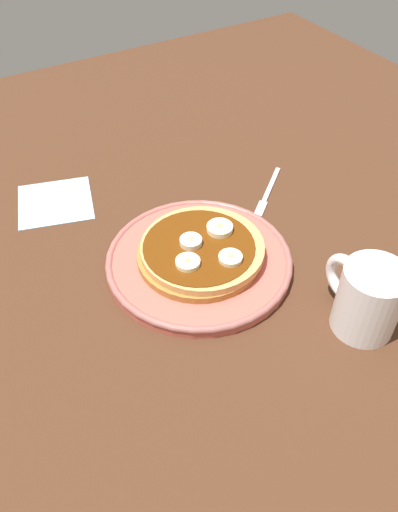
{
  "coord_description": "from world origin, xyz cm",
  "views": [
    {
      "loc": [
        -42.38,
        25.01,
        49.09
      ],
      "look_at": [
        0.0,
        0.0,
        1.71
      ],
      "focal_mm": 36.4,
      "sensor_mm": 36.0,
      "label": 1
    }
  ],
  "objects_px": {
    "napkin": "(55,202)",
    "banana_slice_3": "(188,263)",
    "plate": "(199,260)",
    "banana_slice_0": "(191,242)",
    "banana_slice_1": "(230,258)",
    "pancake_stack": "(201,252)",
    "banana_slice_2": "(220,229)",
    "coffee_mug": "(367,297)",
    "fork": "(267,193)"
  },
  "relations": [
    {
      "from": "fork",
      "to": "banana_slice_1",
      "type": "bearing_deg",
      "value": 129.3
    },
    {
      "from": "banana_slice_0",
      "to": "pancake_stack",
      "type": "bearing_deg",
      "value": -136.02
    },
    {
      "from": "banana_slice_1",
      "to": "fork",
      "type": "relative_size",
      "value": 0.29
    },
    {
      "from": "plate",
      "to": "banana_slice_0",
      "type": "height_order",
      "value": "banana_slice_0"
    },
    {
      "from": "fork",
      "to": "banana_slice_3",
      "type": "bearing_deg",
      "value": 117.17
    },
    {
      "from": "banana_slice_2",
      "to": "coffee_mug",
      "type": "xyz_separation_m",
      "value": [
        -0.19,
        -0.08,
        0.01
      ]
    },
    {
      "from": "plate",
      "to": "coffee_mug",
      "type": "bearing_deg",
      "value": -147.52
    },
    {
      "from": "banana_slice_2",
      "to": "coffee_mug",
      "type": "distance_m",
      "value": 0.21
    },
    {
      "from": "banana_slice_0",
      "to": "banana_slice_2",
      "type": "bearing_deg",
      "value": -85.91
    },
    {
      "from": "banana_slice_0",
      "to": "banana_slice_1",
      "type": "xyz_separation_m",
      "value": [
        -0.05,
        -0.03,
        -0.0
      ]
    },
    {
      "from": "banana_slice_2",
      "to": "napkin",
      "type": "relative_size",
      "value": 0.32
    },
    {
      "from": "plate",
      "to": "banana_slice_1",
      "type": "bearing_deg",
      "value": -153.41
    },
    {
      "from": "banana_slice_1",
      "to": "banana_slice_2",
      "type": "bearing_deg",
      "value": -18.55
    },
    {
      "from": "fork",
      "to": "coffee_mug",
      "type": "bearing_deg",
      "value": 168.17
    },
    {
      "from": "plate",
      "to": "banana_slice_0",
      "type": "distance_m",
      "value": 0.03
    },
    {
      "from": "banana_slice_1",
      "to": "fork",
      "type": "bearing_deg",
      "value": -50.7
    },
    {
      "from": "banana_slice_1",
      "to": "fork",
      "type": "distance_m",
      "value": 0.2
    },
    {
      "from": "banana_slice_3",
      "to": "plate",
      "type": "bearing_deg",
      "value": -52.93
    },
    {
      "from": "plate",
      "to": "banana_slice_2",
      "type": "bearing_deg",
      "value": -73.08
    },
    {
      "from": "banana_slice_1",
      "to": "banana_slice_3",
      "type": "relative_size",
      "value": 0.98
    },
    {
      "from": "banana_slice_0",
      "to": "napkin",
      "type": "bearing_deg",
      "value": 27.25
    },
    {
      "from": "pancake_stack",
      "to": "fork",
      "type": "relative_size",
      "value": 1.58
    },
    {
      "from": "banana_slice_1",
      "to": "napkin",
      "type": "relative_size",
      "value": 0.28
    },
    {
      "from": "banana_slice_2",
      "to": "fork",
      "type": "height_order",
      "value": "banana_slice_2"
    },
    {
      "from": "napkin",
      "to": "banana_slice_3",
      "type": "bearing_deg",
      "value": -159.97
    },
    {
      "from": "pancake_stack",
      "to": "banana_slice_2",
      "type": "relative_size",
      "value": 4.78
    },
    {
      "from": "coffee_mug",
      "to": "napkin",
      "type": "bearing_deg",
      "value": 29.92
    },
    {
      "from": "banana_slice_0",
      "to": "fork",
      "type": "bearing_deg",
      "value": -67.96
    },
    {
      "from": "banana_slice_1",
      "to": "banana_slice_3",
      "type": "xyz_separation_m",
      "value": [
        0.02,
        0.05,
        0.0
      ]
    },
    {
      "from": "pancake_stack",
      "to": "coffee_mug",
      "type": "relative_size",
      "value": 1.55
    },
    {
      "from": "napkin",
      "to": "fork",
      "type": "xyz_separation_m",
      "value": [
        -0.15,
        -0.29,
        0.0
      ]
    },
    {
      "from": "napkin",
      "to": "fork",
      "type": "distance_m",
      "value": 0.33
    },
    {
      "from": "pancake_stack",
      "to": "banana_slice_3",
      "type": "distance_m",
      "value": 0.04
    },
    {
      "from": "banana_slice_0",
      "to": "plate",
      "type": "bearing_deg",
      "value": -140.31
    },
    {
      "from": "pancake_stack",
      "to": "coffee_mug",
      "type": "bearing_deg",
      "value": -147.89
    },
    {
      "from": "pancake_stack",
      "to": "coffee_mug",
      "type": "distance_m",
      "value": 0.21
    },
    {
      "from": "banana_slice_0",
      "to": "banana_slice_1",
      "type": "height_order",
      "value": "banana_slice_0"
    },
    {
      "from": "plate",
      "to": "napkin",
      "type": "bearing_deg",
      "value": 27.78
    },
    {
      "from": "pancake_stack",
      "to": "banana_slice_0",
      "type": "bearing_deg",
      "value": 43.98
    },
    {
      "from": "banana_slice_2",
      "to": "banana_slice_3",
      "type": "bearing_deg",
      "value": 116.41
    },
    {
      "from": "napkin",
      "to": "fork",
      "type": "relative_size",
      "value": 1.04
    },
    {
      "from": "banana_slice_0",
      "to": "napkin",
      "type": "height_order",
      "value": "banana_slice_0"
    },
    {
      "from": "banana_slice_3",
      "to": "fork",
      "type": "height_order",
      "value": "banana_slice_3"
    },
    {
      "from": "coffee_mug",
      "to": "pancake_stack",
      "type": "bearing_deg",
      "value": 32.11
    },
    {
      "from": "banana_slice_2",
      "to": "coffee_mug",
      "type": "height_order",
      "value": "coffee_mug"
    },
    {
      "from": "napkin",
      "to": "fork",
      "type": "bearing_deg",
      "value": -116.93
    },
    {
      "from": "plate",
      "to": "banana_slice_1",
      "type": "xyz_separation_m",
      "value": [
        -0.04,
        -0.02,
        0.03
      ]
    },
    {
      "from": "pancake_stack",
      "to": "banana_slice_3",
      "type": "xyz_separation_m",
      "value": [
        -0.02,
        0.03,
        0.01
      ]
    },
    {
      "from": "banana_slice_0",
      "to": "napkin",
      "type": "distance_m",
      "value": 0.25
    },
    {
      "from": "banana_slice_3",
      "to": "coffee_mug",
      "type": "distance_m",
      "value": 0.22
    }
  ]
}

